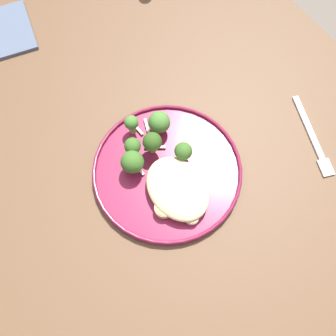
# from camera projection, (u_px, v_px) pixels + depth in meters

# --- Properties ---
(ground) EXTENTS (6.00, 6.00, 0.00)m
(ground) POSITION_uv_depth(u_px,v_px,m) (169.00, 248.00, 1.43)
(ground) COLOR #665B51
(wooden_dining_table) EXTENTS (1.40, 1.00, 0.74)m
(wooden_dining_table) POSITION_uv_depth(u_px,v_px,m) (170.00, 189.00, 0.82)
(wooden_dining_table) COLOR brown
(wooden_dining_table) RESTS_ON ground
(dinner_plate) EXTENTS (0.29, 0.29, 0.02)m
(dinner_plate) POSITION_uv_depth(u_px,v_px,m) (168.00, 170.00, 0.74)
(dinner_plate) COLOR maroon
(dinner_plate) RESTS_ON wooden_dining_table
(noodle_bed) EXTENTS (0.14, 0.11, 0.04)m
(noodle_bed) POSITION_uv_depth(u_px,v_px,m) (177.00, 188.00, 0.71)
(noodle_bed) COLOR beige
(noodle_bed) RESTS_ON dinner_plate
(seared_scallop_tiny_bay) EXTENTS (0.03, 0.03, 0.02)m
(seared_scallop_tiny_bay) POSITION_uv_depth(u_px,v_px,m) (185.00, 180.00, 0.72)
(seared_scallop_tiny_bay) COLOR beige
(seared_scallop_tiny_bay) RESTS_ON dinner_plate
(seared_scallop_on_noodles) EXTENTS (0.02, 0.02, 0.01)m
(seared_scallop_on_noodles) POSITION_uv_depth(u_px,v_px,m) (179.00, 189.00, 0.71)
(seared_scallop_on_noodles) COLOR beige
(seared_scallop_on_noodles) RESTS_ON dinner_plate
(seared_scallop_left_edge) EXTENTS (0.04, 0.04, 0.02)m
(seared_scallop_left_edge) POSITION_uv_depth(u_px,v_px,m) (164.00, 208.00, 0.70)
(seared_scallop_left_edge) COLOR #E5C689
(seared_scallop_left_edge) RESTS_ON dinner_plate
(seared_scallop_right_edge) EXTENTS (0.03, 0.03, 0.01)m
(seared_scallop_right_edge) POSITION_uv_depth(u_px,v_px,m) (163.00, 177.00, 0.72)
(seared_scallop_right_edge) COLOR #DBB77A
(seared_scallop_right_edge) RESTS_ON dinner_plate
(seared_scallop_half_hidden) EXTENTS (0.03, 0.03, 0.01)m
(seared_scallop_half_hidden) POSITION_uv_depth(u_px,v_px,m) (177.00, 168.00, 0.73)
(seared_scallop_half_hidden) COLOR #DBB77A
(seared_scallop_half_hidden) RESTS_ON dinner_plate
(seared_scallop_tilted_round) EXTENTS (0.03, 0.03, 0.01)m
(seared_scallop_tilted_round) POSITION_uv_depth(u_px,v_px,m) (192.00, 217.00, 0.70)
(seared_scallop_tilted_round) COLOR beige
(seared_scallop_tilted_round) RESTS_ON dinner_plate
(broccoli_floret_right_tilted) EXTENTS (0.04, 0.04, 0.06)m
(broccoli_floret_right_tilted) POSITION_uv_depth(u_px,v_px,m) (152.00, 142.00, 0.72)
(broccoli_floret_right_tilted) COLOR #7A994C
(broccoli_floret_right_tilted) RESTS_ON dinner_plate
(broccoli_floret_front_edge) EXTENTS (0.03, 0.03, 0.05)m
(broccoli_floret_front_edge) POSITION_uv_depth(u_px,v_px,m) (133.00, 146.00, 0.72)
(broccoli_floret_front_edge) COLOR #7A994C
(broccoli_floret_front_edge) RESTS_ON dinner_plate
(broccoli_floret_left_leaning) EXTENTS (0.03, 0.03, 0.05)m
(broccoli_floret_left_leaning) POSITION_uv_depth(u_px,v_px,m) (183.00, 151.00, 0.72)
(broccoli_floret_left_leaning) COLOR #7A994C
(broccoli_floret_left_leaning) RESTS_ON dinner_plate
(broccoli_floret_rear_charred) EXTENTS (0.04, 0.04, 0.06)m
(broccoli_floret_rear_charred) POSITION_uv_depth(u_px,v_px,m) (132.00, 162.00, 0.71)
(broccoli_floret_rear_charred) COLOR #89A356
(broccoli_floret_rear_charred) RESTS_ON dinner_plate
(broccoli_floret_center_pile) EXTENTS (0.03, 0.03, 0.05)m
(broccoli_floret_center_pile) POSITION_uv_depth(u_px,v_px,m) (131.00, 123.00, 0.75)
(broccoli_floret_center_pile) COLOR #89A356
(broccoli_floret_center_pile) RESTS_ON dinner_plate
(broccoli_floret_beside_noodles) EXTENTS (0.04, 0.04, 0.05)m
(broccoli_floret_beside_noodles) POSITION_uv_depth(u_px,v_px,m) (159.00, 122.00, 0.75)
(broccoli_floret_beside_noodles) COLOR #89A356
(broccoli_floret_beside_noodles) RESTS_ON dinner_plate
(onion_sliver_curled_piece) EXTENTS (0.03, 0.04, 0.00)m
(onion_sliver_curled_piece) POSITION_uv_depth(u_px,v_px,m) (155.00, 147.00, 0.76)
(onion_sliver_curled_piece) COLOR silver
(onion_sliver_curled_piece) RESTS_ON dinner_plate
(onion_sliver_long_sliver) EXTENTS (0.05, 0.01, 0.00)m
(onion_sliver_long_sliver) POSITION_uv_depth(u_px,v_px,m) (135.00, 127.00, 0.77)
(onion_sliver_long_sliver) COLOR silver
(onion_sliver_long_sliver) RESTS_ON dinner_plate
(onion_sliver_short_strip) EXTENTS (0.05, 0.01, 0.00)m
(onion_sliver_short_strip) POSITION_uv_depth(u_px,v_px,m) (136.00, 165.00, 0.74)
(onion_sliver_short_strip) COLOR silver
(onion_sliver_short_strip) RESTS_ON dinner_plate
(onion_sliver_pale_crescent) EXTENTS (0.05, 0.02, 0.00)m
(onion_sliver_pale_crescent) POSITION_uv_depth(u_px,v_px,m) (148.00, 130.00, 0.77)
(onion_sliver_pale_crescent) COLOR silver
(onion_sliver_pale_crescent) RESTS_ON dinner_plate
(dinner_fork) EXTENTS (0.18, 0.08, 0.00)m
(dinner_fork) POSITION_uv_depth(u_px,v_px,m) (313.00, 138.00, 0.78)
(dinner_fork) COLOR silver
(dinner_fork) RESTS_ON wooden_dining_table
(folded_napkin) EXTENTS (0.17, 0.12, 0.01)m
(folded_napkin) POSITION_uv_depth(u_px,v_px,m) (12.00, 29.00, 0.88)
(folded_napkin) COLOR #4C566B
(folded_napkin) RESTS_ON wooden_dining_table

